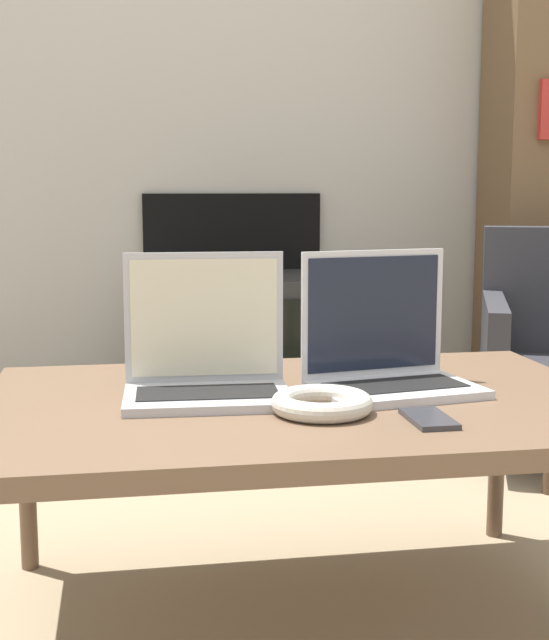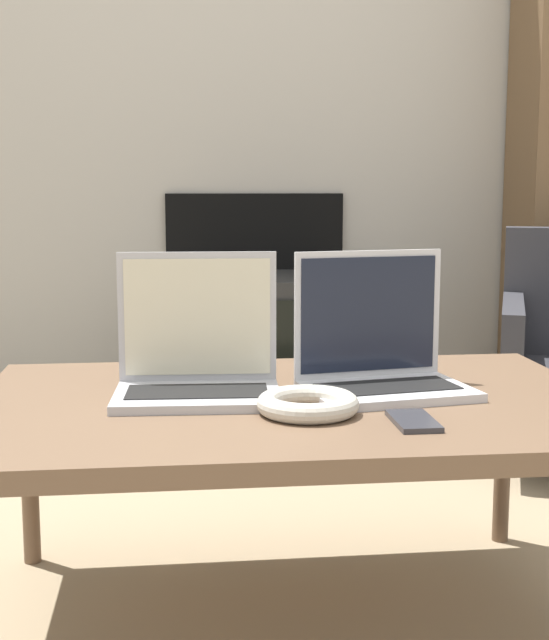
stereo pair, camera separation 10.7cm
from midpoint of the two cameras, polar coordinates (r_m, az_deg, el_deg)
name	(u,v)px [view 2 (the right image)]	position (r m, az deg, el deg)	size (l,w,h in m)	color
wall_back	(229,47)	(3.32, -1.98, 17.05)	(7.00, 0.08, 2.60)	#ADA89E
table	(293,415)	(1.60, 3.14, -6.11)	(1.12, 0.73, 0.42)	brown
laptop_left	(197,361)	(1.60, -3.05, -2.65)	(0.30, 0.21, 0.26)	#B2B2B7
laptop_right	(379,357)	(1.65, 8.55, -2.38)	(0.32, 0.25, 0.26)	silver
headphones	(308,404)	(1.48, 4.22, -5.38)	(0.17, 0.17, 0.03)	beige
phone	(413,420)	(1.45, 10.94, -6.34)	(0.06, 0.12, 0.01)	#333338
tv	(262,347)	(3.06, 0.17, -1.77)	(0.57, 0.47, 0.49)	black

